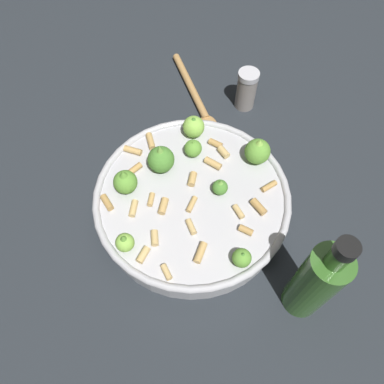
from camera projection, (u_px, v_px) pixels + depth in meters
The scene contains 5 objects.
ground_plane at pixel (192, 211), 0.68m from camera, with size 2.40×2.40×0.00m, color #23282D.
cooking_pan at pixel (192, 200), 0.65m from camera, with size 0.34×0.34×0.12m.
pepper_shaker at pixel (246, 90), 0.78m from camera, with size 0.04×0.04×0.09m.
olive_oil_bottle at pixel (315, 282), 0.52m from camera, with size 0.06×0.06×0.22m.
wooden_spoon at pixel (195, 97), 0.82m from camera, with size 0.24×0.11×0.02m.
Camera 1 is at (-0.32, -0.01, 0.60)m, focal length 34.60 mm.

